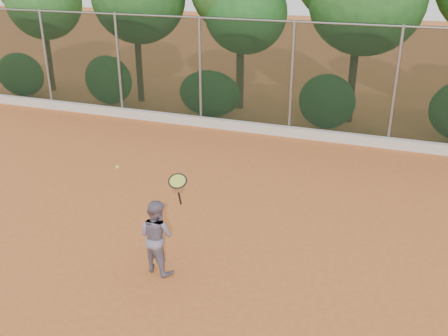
% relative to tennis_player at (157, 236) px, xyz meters
% --- Properties ---
extents(ground, '(80.00, 80.00, 0.00)m').
position_rel_tennis_player_xyz_m(ground, '(0.52, 1.04, -0.69)').
color(ground, '#C7682F').
rests_on(ground, ground).
extents(concrete_curb, '(24.00, 0.20, 0.30)m').
position_rel_tennis_player_xyz_m(concrete_curb, '(0.52, 7.86, -0.54)').
color(concrete_curb, beige).
rests_on(concrete_curb, ground).
extents(tennis_player, '(0.79, 0.69, 1.39)m').
position_rel_tennis_player_xyz_m(tennis_player, '(0.00, 0.00, 0.00)').
color(tennis_player, slate).
rests_on(tennis_player, ground).
extents(chainlink_fence, '(24.09, 0.09, 3.50)m').
position_rel_tennis_player_xyz_m(chainlink_fence, '(0.52, 8.04, 1.17)').
color(chainlink_fence, black).
rests_on(chainlink_fence, ground).
extents(tennis_racket, '(0.38, 0.36, 0.59)m').
position_rel_tennis_player_xyz_m(tennis_racket, '(0.47, -0.04, 1.12)').
color(tennis_racket, black).
rests_on(tennis_racket, ground).
extents(tennis_ball_in_flight, '(0.06, 0.06, 0.06)m').
position_rel_tennis_player_xyz_m(tennis_ball_in_flight, '(-0.88, 0.32, 1.07)').
color(tennis_ball_in_flight, '#DBEF36').
rests_on(tennis_ball_in_flight, ground).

